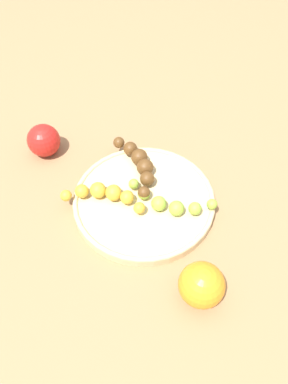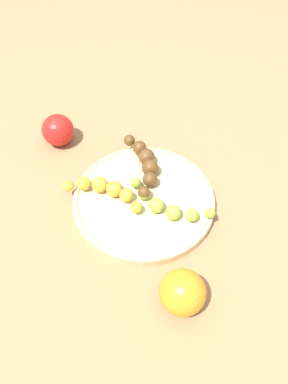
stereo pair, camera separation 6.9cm
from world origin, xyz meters
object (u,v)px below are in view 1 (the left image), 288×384
banana_overripe (139,163)px  orange_fruit (202,285)px  apple_red (44,140)px  banana_spotted (105,194)px  fruit_bowl (144,200)px  banana_green (169,202)px

banana_overripe → orange_fruit: size_ratio=2.25×
apple_red → orange_fruit: (0.19, -0.42, 0.00)m
banana_spotted → apple_red: 0.21m
banana_spotted → orange_fruit: 0.25m
fruit_bowl → orange_fruit: 0.21m
fruit_bowl → banana_overripe: (0.01, 0.08, 0.02)m
banana_overripe → orange_fruit: 0.29m
banana_spotted → apple_red: size_ratio=2.05×
fruit_bowl → banana_overripe: 0.08m
banana_green → banana_spotted: (-0.11, 0.06, 0.00)m
apple_red → orange_fruit: 0.46m
banana_green → orange_fruit: (-0.01, -0.17, 0.00)m
fruit_bowl → banana_spotted: 0.08m
apple_red → banana_spotted: bearing=-64.5°
banana_green → banana_overripe: (-0.02, 0.11, 0.00)m
fruit_bowl → apple_red: bearing=128.0°
fruit_bowl → apple_red: apple_red is taller
apple_red → banana_overripe: bearing=-36.5°
banana_overripe → banana_spotted: (-0.09, -0.06, -0.00)m
fruit_bowl → banana_overripe: size_ratio=1.64×
banana_spotted → banana_overripe: bearing=-27.2°
banana_overripe → banana_spotted: 0.10m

